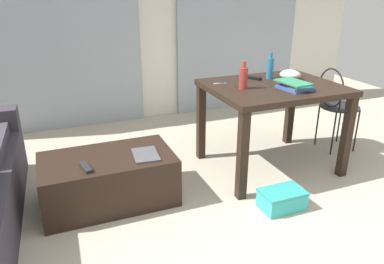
{
  "coord_description": "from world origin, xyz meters",
  "views": [
    {
      "loc": [
        -1.33,
        -1.3,
        1.58
      ],
      "look_at": [
        -0.25,
        1.39,
        0.43
      ],
      "focal_mm": 34.56,
      "sensor_mm": 36.0,
      "label": 1
    }
  ],
  "objects_px": {
    "bottle_far": "(243,78)",
    "shoebox": "(282,199)",
    "bowl": "(290,75)",
    "book_stack": "(295,85)",
    "coffee_table": "(109,179)",
    "craft_table": "(273,97)",
    "wire_chair": "(335,100)",
    "magazine": "(146,155)",
    "tv_remote_primary": "(86,167)",
    "tv_remote_on_table": "(252,78)",
    "scissors": "(222,83)",
    "bottle_near": "(270,68)"
  },
  "relations": [
    {
      "from": "bottle_far",
      "to": "bowl",
      "type": "xyz_separation_m",
      "value": [
        0.56,
        0.13,
        -0.05
      ]
    },
    {
      "from": "craft_table",
      "to": "bottle_far",
      "type": "relative_size",
      "value": 4.91
    },
    {
      "from": "wire_chair",
      "to": "shoebox",
      "type": "bearing_deg",
      "value": -145.72
    },
    {
      "from": "tv_remote_primary",
      "to": "wire_chair",
      "type": "bearing_deg",
      "value": -3.27
    },
    {
      "from": "tv_remote_on_table",
      "to": "magazine",
      "type": "relative_size",
      "value": 0.68
    },
    {
      "from": "tv_remote_on_table",
      "to": "book_stack",
      "type": "bearing_deg",
      "value": -101.88
    },
    {
      "from": "tv_remote_primary",
      "to": "magazine",
      "type": "relative_size",
      "value": 0.65
    },
    {
      "from": "coffee_table",
      "to": "craft_table",
      "type": "distance_m",
      "value": 1.56
    },
    {
      "from": "book_stack",
      "to": "scissors",
      "type": "xyz_separation_m",
      "value": [
        -0.47,
        0.39,
        -0.03
      ]
    },
    {
      "from": "bottle_far",
      "to": "book_stack",
      "type": "bearing_deg",
      "value": -24.55
    },
    {
      "from": "bottle_near",
      "to": "tv_remote_primary",
      "type": "distance_m",
      "value": 1.85
    },
    {
      "from": "coffee_table",
      "to": "bowl",
      "type": "height_order",
      "value": "bowl"
    },
    {
      "from": "bowl",
      "to": "book_stack",
      "type": "height_order",
      "value": "bowl"
    },
    {
      "from": "book_stack",
      "to": "magazine",
      "type": "bearing_deg",
      "value": 178.21
    },
    {
      "from": "bottle_near",
      "to": "craft_table",
      "type": "bearing_deg",
      "value": -113.17
    },
    {
      "from": "wire_chair",
      "to": "tv_remote_on_table",
      "type": "relative_size",
      "value": 4.65
    },
    {
      "from": "bottle_far",
      "to": "shoebox",
      "type": "xyz_separation_m",
      "value": [
        0.02,
        -0.64,
        -0.8
      ]
    },
    {
      "from": "coffee_table",
      "to": "shoebox",
      "type": "height_order",
      "value": "coffee_table"
    },
    {
      "from": "book_stack",
      "to": "craft_table",
      "type": "bearing_deg",
      "value": 112.07
    },
    {
      "from": "magazine",
      "to": "tv_remote_on_table",
      "type": "bearing_deg",
      "value": 25.16
    },
    {
      "from": "bottle_far",
      "to": "magazine",
      "type": "xyz_separation_m",
      "value": [
        -0.89,
        -0.14,
        -0.49
      ]
    },
    {
      "from": "book_stack",
      "to": "shoebox",
      "type": "height_order",
      "value": "book_stack"
    },
    {
      "from": "wire_chair",
      "to": "bottle_far",
      "type": "distance_m",
      "value": 1.18
    },
    {
      "from": "scissors",
      "to": "magazine",
      "type": "bearing_deg",
      "value": -156.37
    },
    {
      "from": "craft_table",
      "to": "scissors",
      "type": "height_order",
      "value": "scissors"
    },
    {
      "from": "bowl",
      "to": "tv_remote_primary",
      "type": "distance_m",
      "value": 1.98
    },
    {
      "from": "book_stack",
      "to": "tv_remote_primary",
      "type": "xyz_separation_m",
      "value": [
        -1.73,
        -0.02,
        -0.42
      ]
    },
    {
      "from": "craft_table",
      "to": "book_stack",
      "type": "bearing_deg",
      "value": -67.93
    },
    {
      "from": "shoebox",
      "to": "coffee_table",
      "type": "bearing_deg",
      "value": 153.61
    },
    {
      "from": "bottle_far",
      "to": "coffee_table",
      "type": "bearing_deg",
      "value": -177.52
    },
    {
      "from": "bottle_far",
      "to": "tv_remote_primary",
      "type": "relative_size",
      "value": 1.32
    },
    {
      "from": "bowl",
      "to": "coffee_table",
      "type": "bearing_deg",
      "value": -174.08
    },
    {
      "from": "wire_chair",
      "to": "book_stack",
      "type": "relative_size",
      "value": 2.58
    },
    {
      "from": "bottle_near",
      "to": "tv_remote_primary",
      "type": "bearing_deg",
      "value": -166.64
    },
    {
      "from": "coffee_table",
      "to": "bottle_near",
      "type": "distance_m",
      "value": 1.74
    },
    {
      "from": "bottle_far",
      "to": "tv_remote_on_table",
      "type": "height_order",
      "value": "bottle_far"
    },
    {
      "from": "wire_chair",
      "to": "tv_remote_on_table",
      "type": "xyz_separation_m",
      "value": [
        -0.87,
        0.17,
        0.27
      ]
    },
    {
      "from": "book_stack",
      "to": "bottle_far",
      "type": "bearing_deg",
      "value": 155.45
    },
    {
      "from": "bottle_far",
      "to": "tv_remote_primary",
      "type": "xyz_separation_m",
      "value": [
        -1.34,
        -0.19,
        -0.48
      ]
    },
    {
      "from": "coffee_table",
      "to": "bottle_near",
      "type": "bearing_deg",
      "value": 9.77
    },
    {
      "from": "scissors",
      "to": "bottle_near",
      "type": "bearing_deg",
      "value": 0.56
    },
    {
      "from": "bottle_far",
      "to": "magazine",
      "type": "distance_m",
      "value": 1.03
    },
    {
      "from": "wire_chair",
      "to": "magazine",
      "type": "relative_size",
      "value": 3.18
    },
    {
      "from": "bowl",
      "to": "magazine",
      "type": "bearing_deg",
      "value": -169.65
    },
    {
      "from": "tv_remote_on_table",
      "to": "bowl",
      "type": "bearing_deg",
      "value": -53.82
    },
    {
      "from": "bottle_far",
      "to": "magazine",
      "type": "bearing_deg",
      "value": -171.3
    },
    {
      "from": "wire_chair",
      "to": "bottle_near",
      "type": "relative_size",
      "value": 3.55
    },
    {
      "from": "coffee_table",
      "to": "craft_table",
      "type": "bearing_deg",
      "value": 2.38
    },
    {
      "from": "craft_table",
      "to": "bottle_near",
      "type": "bearing_deg",
      "value": 66.83
    },
    {
      "from": "craft_table",
      "to": "shoebox",
      "type": "distance_m",
      "value": 0.93
    }
  ]
}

